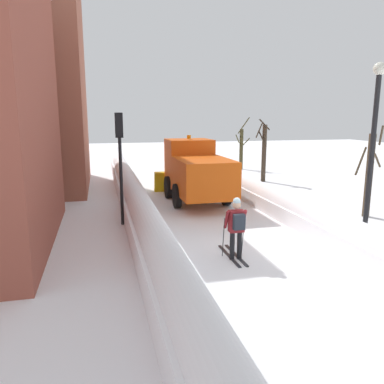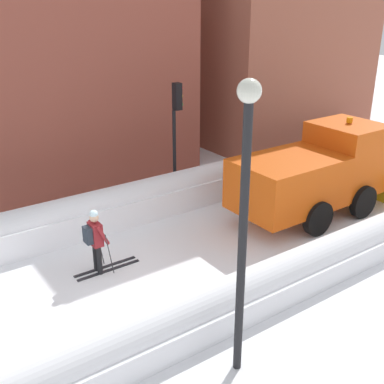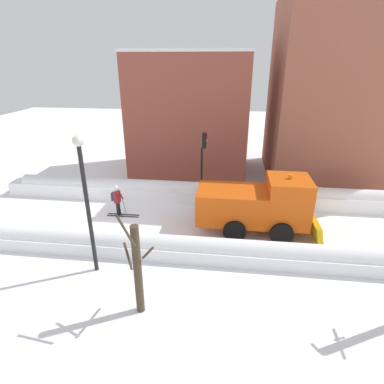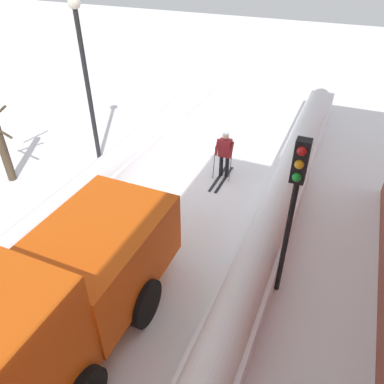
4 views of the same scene
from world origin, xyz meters
TOP-DOWN VIEW (x-y plane):
  - ground_plane at (0.00, 10.00)m, footprint 80.00×80.00m
  - snowbank_left at (-2.93, 10.00)m, footprint 1.10×36.00m
  - building_brick_near at (-8.93, 2.83)m, footprint 6.28×8.43m
  - building_brick_mid at (-8.93, 13.09)m, footprint 8.03×8.77m
  - plow_truck at (0.14, 7.38)m, footprint 3.20×5.98m
  - skier at (-0.61, -0.16)m, footprint 0.62×1.80m
  - traffic_light_pole at (-3.53, 4.32)m, footprint 0.28×0.42m
  - street_lamp at (4.23, 0.57)m, footprint 0.40×0.40m

SIDE VIEW (x-z plane):
  - ground_plane at x=0.00m, z-range 0.00..0.00m
  - snowbank_left at x=-2.93m, z-range -0.03..1.26m
  - skier at x=-0.61m, z-range 0.10..1.91m
  - plow_truck at x=0.14m, z-range -0.08..3.04m
  - traffic_light_pole at x=-3.53m, z-range 0.85..5.01m
  - street_lamp at x=4.23m, z-range 0.72..6.38m
  - building_brick_near at x=-8.93m, z-range 0.00..8.71m
  - building_brick_mid at x=-8.93m, z-range 0.00..12.14m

